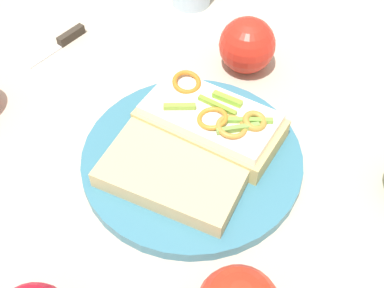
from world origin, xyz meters
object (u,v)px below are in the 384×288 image
bread_slice_side (173,174)px  plate (192,158)px  knife (65,40)px  sandwich (211,121)px  apple_2 (247,45)px

bread_slice_side → plate: bearing=84.2°
plate → knife: 0.30m
plate → knife: size_ratio=2.90×
plate → sandwich: bearing=149.2°
plate → apple_2: 0.20m
apple_2 → knife: size_ratio=0.86×
plate → bread_slice_side: size_ratio=1.66×
sandwich → knife: size_ratio=2.11×
plate → bread_slice_side: bearing=-29.7°
sandwich → bread_slice_side: bearing=-90.5°
bread_slice_side → apple_2: 0.24m
bread_slice_side → knife: (-0.26, -0.18, -0.02)m
plate → apple_2: apple_2 is taller
knife → plate: bearing=78.7°
sandwich → knife: bearing=169.1°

